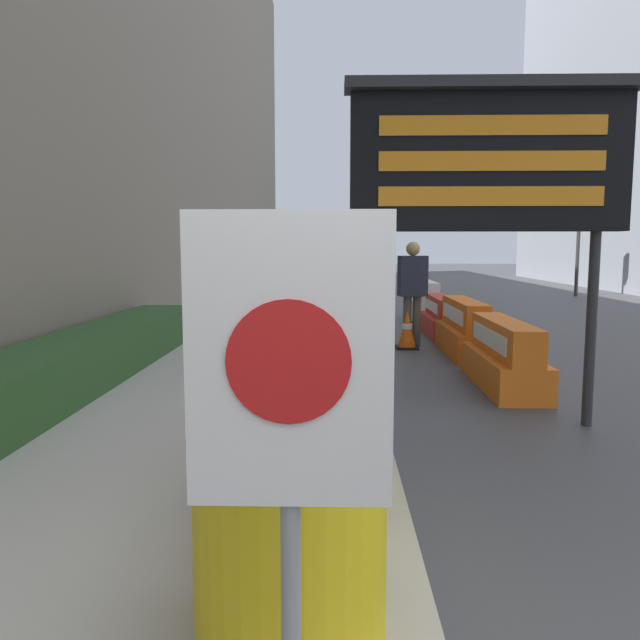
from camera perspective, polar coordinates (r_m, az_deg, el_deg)
The scene contains 15 objects.
hedge_strip at distance 7.69m, azimuth -21.12°, elevation -3.48°, with size 0.90×7.71×0.56m.
barrel_drum_foreground at distance 2.67m, azimuth -2.73°, elevation -19.10°, with size 0.81×0.81×0.84m.
barrel_drum_middle at distance 3.49m, azimuth -1.68°, elevation -12.71°, with size 0.81×0.81×0.84m.
barrel_drum_back at distance 4.34m, azimuth 0.13°, elevation -8.80°, with size 0.81×0.81×0.84m.
warning_sign at distance 1.78m, azimuth -2.82°, elevation -7.40°, with size 0.59×0.08×1.69m.
message_board at distance 6.17m, azimuth 15.15°, elevation 13.74°, with size 2.69×0.36×3.24m.
jersey_barrier_orange_near at distance 7.99m, azimuth 16.50°, elevation -3.37°, with size 0.62×2.00×0.83m.
jersey_barrier_orange_far at distance 10.29m, azimuth 13.06°, elevation -0.94°, with size 0.61×2.07×0.88m.
jersey_barrier_red_striped at distance 12.41m, azimuth 11.05°, elevation 0.17°, with size 0.61×1.81×0.76m.
jersey_barrier_white at distance 14.61m, azimuth 9.60°, elevation 1.48°, with size 0.60×1.92×0.94m.
traffic_cone_near at distance 10.66m, azimuth 7.97°, elevation -0.90°, with size 0.37×0.37×0.66m.
traffic_cone_mid at distance 10.59m, azimuth 12.46°, elevation -0.89°, with size 0.40×0.40×0.72m.
traffic_light_near_curb at distance 18.52m, azimuth 5.75°, elevation 10.05°, with size 0.28×0.45×3.86m.
traffic_light_far_side at distance 23.36m, azimuth 22.74°, elevation 9.08°, with size 0.28×0.45×3.98m.
pedestrian_worker at distance 10.87m, azimuth 8.45°, elevation 3.19°, with size 0.51×0.35×1.81m.
Camera 1 is at (-0.45, -1.95, 1.73)m, focal length 35.00 mm.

